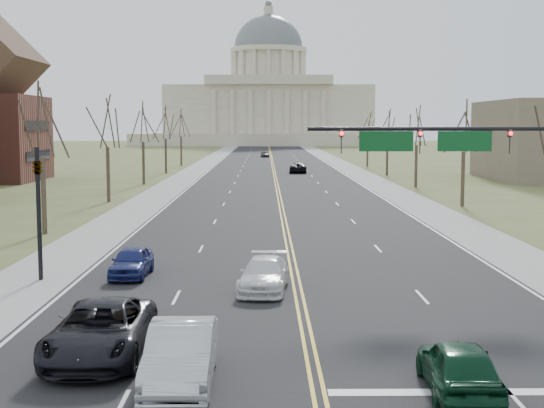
{
  "coord_description": "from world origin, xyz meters",
  "views": [
    {
      "loc": [
        -1.41,
        -20.15,
        7.01
      ],
      "look_at": [
        -1.03,
        17.76,
        3.0
      ],
      "focal_mm": 50.0,
      "sensor_mm": 36.0,
      "label": 1
    }
  ],
  "objects_px": {
    "car_sb_inner_lead": "(181,354)",
    "car_sb_outer_second": "(132,262)",
    "signal_mast": "(463,152)",
    "signal_left": "(38,198)",
    "car_nb_inner_lead": "(459,366)",
    "car_far_nb": "(298,168)",
    "car_sb_inner_second": "(264,275)",
    "car_far_sb": "(265,154)",
    "car_sb_outer_lead": "(100,331)"
  },
  "relations": [
    {
      "from": "car_sb_inner_lead",
      "to": "car_sb_outer_second",
      "type": "relative_size",
      "value": 1.24
    },
    {
      "from": "signal_mast",
      "to": "signal_left",
      "type": "xyz_separation_m",
      "value": [
        -18.95,
        0.0,
        -2.05
      ]
    },
    {
      "from": "signal_mast",
      "to": "car_nb_inner_lead",
      "type": "bearing_deg",
      "value": -104.61
    },
    {
      "from": "car_sb_inner_lead",
      "to": "car_far_nb",
      "type": "height_order",
      "value": "car_sb_inner_lead"
    },
    {
      "from": "car_sb_inner_second",
      "to": "signal_mast",
      "type": "bearing_deg",
      "value": 20.23
    },
    {
      "from": "signal_left",
      "to": "car_sb_outer_second",
      "type": "distance_m",
      "value": 5.04
    },
    {
      "from": "signal_left",
      "to": "car_sb_outer_second",
      "type": "xyz_separation_m",
      "value": [
        3.96,
        0.79,
        -3.02
      ]
    },
    {
      "from": "car_far_nb",
      "to": "car_sb_outer_second",
      "type": "bearing_deg",
      "value": 83.97
    },
    {
      "from": "signal_mast",
      "to": "car_nb_inner_lead",
      "type": "relative_size",
      "value": 2.83
    },
    {
      "from": "car_sb_inner_second",
      "to": "car_far_nb",
      "type": "xyz_separation_m",
      "value": [
        4.86,
        77.73,
        0.05
      ]
    },
    {
      "from": "car_nb_inner_lead",
      "to": "car_sb_inner_lead",
      "type": "xyz_separation_m",
      "value": [
        -7.3,
        0.81,
        0.09
      ]
    },
    {
      "from": "car_sb_inner_second",
      "to": "car_far_sb",
      "type": "distance_m",
      "value": 130.11
    },
    {
      "from": "signal_left",
      "to": "car_nb_inner_lead",
      "type": "xyz_separation_m",
      "value": [
        15.14,
        -14.6,
        -2.97
      ]
    },
    {
      "from": "car_sb_outer_lead",
      "to": "signal_mast",
      "type": "bearing_deg",
      "value": 39.7
    },
    {
      "from": "signal_mast",
      "to": "car_far_sb",
      "type": "bearing_deg",
      "value": 93.93
    },
    {
      "from": "car_nb_inner_lead",
      "to": "car_far_sb",
      "type": "xyz_separation_m",
      "value": [
        -4.97,
        142.45,
        -0.07
      ]
    },
    {
      "from": "car_nb_inner_lead",
      "to": "car_sb_inner_lead",
      "type": "height_order",
      "value": "car_sb_inner_lead"
    },
    {
      "from": "signal_mast",
      "to": "car_sb_outer_lead",
      "type": "bearing_deg",
      "value": -140.4
    },
    {
      "from": "car_far_sb",
      "to": "car_sb_inner_lead",
      "type": "bearing_deg",
      "value": -98.14
    },
    {
      "from": "car_sb_inner_second",
      "to": "car_sb_inner_lead",
      "type": "bearing_deg",
      "value": -95.04
    },
    {
      "from": "car_sb_outer_lead",
      "to": "car_far_nb",
      "type": "distance_m",
      "value": 87.42
    },
    {
      "from": "car_far_nb",
      "to": "car_far_sb",
      "type": "distance_m",
      "value": 52.6
    },
    {
      "from": "signal_mast",
      "to": "car_far_nb",
      "type": "relative_size",
      "value": 2.3
    },
    {
      "from": "signal_mast",
      "to": "signal_left",
      "type": "height_order",
      "value": "signal_mast"
    },
    {
      "from": "car_nb_inner_lead",
      "to": "car_sb_inner_second",
      "type": "distance_m",
      "value": 13.34
    },
    {
      "from": "car_sb_outer_lead",
      "to": "car_far_sb",
      "type": "height_order",
      "value": "car_sb_outer_lead"
    },
    {
      "from": "signal_left",
      "to": "car_sb_outer_lead",
      "type": "bearing_deg",
      "value": -65.69
    },
    {
      "from": "signal_mast",
      "to": "car_sb_inner_second",
      "type": "relative_size",
      "value": 2.56
    },
    {
      "from": "car_sb_outer_second",
      "to": "car_sb_inner_second",
      "type": "bearing_deg",
      "value": -24.95
    },
    {
      "from": "car_sb_outer_lead",
      "to": "car_far_sb",
      "type": "relative_size",
      "value": 1.52
    },
    {
      "from": "car_sb_inner_second",
      "to": "car_far_nb",
      "type": "relative_size",
      "value": 0.9
    },
    {
      "from": "car_sb_outer_lead",
      "to": "car_far_sb",
      "type": "bearing_deg",
      "value": 88.04
    },
    {
      "from": "car_far_sb",
      "to": "car_sb_outer_lead",
      "type": "bearing_deg",
      "value": -99.26
    },
    {
      "from": "car_sb_inner_lead",
      "to": "car_sb_outer_lead",
      "type": "distance_m",
      "value": 3.59
    },
    {
      "from": "car_sb_outer_second",
      "to": "car_far_nb",
      "type": "height_order",
      "value": "car_far_nb"
    },
    {
      "from": "car_sb_inner_lead",
      "to": "car_sb_outer_lead",
      "type": "xyz_separation_m",
      "value": [
        -2.68,
        2.38,
        0.01
      ]
    },
    {
      "from": "car_sb_inner_lead",
      "to": "signal_left",
      "type": "bearing_deg",
      "value": 118.91
    },
    {
      "from": "car_far_nb",
      "to": "signal_mast",
      "type": "bearing_deg",
      "value": 95.38
    },
    {
      "from": "car_far_sb",
      "to": "car_sb_outer_second",
      "type": "bearing_deg",
      "value": -100.0
    },
    {
      "from": "car_sb_inner_second",
      "to": "car_nb_inner_lead",
      "type": "bearing_deg",
      "value": -61.76
    },
    {
      "from": "signal_mast",
      "to": "car_sb_inner_lead",
      "type": "xyz_separation_m",
      "value": [
        -11.11,
        -13.79,
        -4.93
      ]
    },
    {
      "from": "car_sb_outer_lead",
      "to": "car_sb_inner_second",
      "type": "distance_m",
      "value": 10.38
    },
    {
      "from": "signal_left",
      "to": "car_far_sb",
      "type": "height_order",
      "value": "signal_left"
    },
    {
      "from": "car_sb_outer_lead",
      "to": "car_far_sb",
      "type": "xyz_separation_m",
      "value": [
        5.02,
        139.26,
        -0.16
      ]
    },
    {
      "from": "signal_left",
      "to": "car_far_nb",
      "type": "xyz_separation_m",
      "value": [
        14.93,
        75.47,
        -2.97
      ]
    },
    {
      "from": "signal_mast",
      "to": "signal_left",
      "type": "distance_m",
      "value": 19.06
    },
    {
      "from": "car_sb_inner_lead",
      "to": "car_sb_outer_lead",
      "type": "relative_size",
      "value": 0.84
    },
    {
      "from": "signal_mast",
      "to": "car_far_sb",
      "type": "height_order",
      "value": "signal_mast"
    },
    {
      "from": "signal_mast",
      "to": "car_sb_inner_lead",
      "type": "bearing_deg",
      "value": -128.85
    },
    {
      "from": "car_sb_inner_lead",
      "to": "car_sb_outer_second",
      "type": "xyz_separation_m",
      "value": [
        -3.88,
        14.58,
        -0.13
      ]
    }
  ]
}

